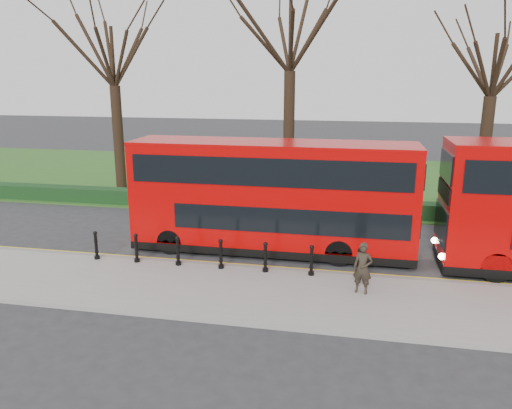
# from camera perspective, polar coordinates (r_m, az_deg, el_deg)

# --- Properties ---
(ground) EXTENTS (120.00, 120.00, 0.00)m
(ground) POSITION_cam_1_polar(r_m,az_deg,el_deg) (19.02, -6.49, -5.91)
(ground) COLOR #28282B
(ground) RESTS_ON ground
(pavement) EXTENTS (60.00, 4.00, 0.15)m
(pavement) POSITION_cam_1_polar(r_m,az_deg,el_deg) (16.37, -9.71, -9.21)
(pavement) COLOR gray
(pavement) RESTS_ON ground
(kerb) EXTENTS (60.00, 0.25, 0.16)m
(kerb) POSITION_cam_1_polar(r_m,az_deg,el_deg) (18.11, -7.46, -6.76)
(kerb) COLOR slate
(kerb) RESTS_ON ground
(grass_verge) EXTENTS (60.00, 18.00, 0.06)m
(grass_verge) POSITION_cam_1_polar(r_m,az_deg,el_deg) (33.09, 1.38, 3.05)
(grass_verge) COLOR #2A531B
(grass_verge) RESTS_ON ground
(hedge) EXTENTS (60.00, 0.90, 0.80)m
(hedge) POSITION_cam_1_polar(r_m,az_deg,el_deg) (25.17, -1.84, 0.23)
(hedge) COLOR black
(hedge) RESTS_ON ground
(yellow_line_outer) EXTENTS (60.00, 0.10, 0.01)m
(yellow_line_outer) POSITION_cam_1_polar(r_m,az_deg,el_deg) (18.40, -7.16, -6.63)
(yellow_line_outer) COLOR yellow
(yellow_line_outer) RESTS_ON ground
(yellow_line_inner) EXTENTS (60.00, 0.10, 0.01)m
(yellow_line_inner) POSITION_cam_1_polar(r_m,az_deg,el_deg) (18.57, -6.96, -6.41)
(yellow_line_inner) COLOR yellow
(yellow_line_inner) RESTS_ON ground
(tree_left) EXTENTS (7.05, 7.05, 11.01)m
(tree_left) POSITION_cam_1_polar(r_m,az_deg,el_deg) (30.20, -16.10, 16.62)
(tree_left) COLOR black
(tree_left) RESTS_ON ground
(tree_mid) EXTENTS (7.97, 7.97, 12.45)m
(tree_mid) POSITION_cam_1_polar(r_m,az_deg,el_deg) (27.29, 3.97, 19.64)
(tree_mid) COLOR black
(tree_mid) RESTS_ON ground
(tree_right) EXTENTS (6.54, 6.54, 10.22)m
(tree_right) POSITION_cam_1_polar(r_m,az_deg,el_deg) (27.72, 25.62, 14.83)
(tree_right) COLOR black
(tree_right) RESTS_ON ground
(bollard_row) EXTENTS (9.48, 0.15, 1.00)m
(bollard_row) POSITION_cam_1_polar(r_m,az_deg,el_deg) (17.25, -4.04, -5.72)
(bollard_row) COLOR black
(bollard_row) RESTS_ON pavement
(bus_lead) EXTENTS (10.65, 2.45, 4.24)m
(bus_lead) POSITION_cam_1_polar(r_m,az_deg,el_deg) (18.88, 1.84, 0.80)
(bus_lead) COLOR #AD0303
(bus_lead) RESTS_ON ground
(pedestrian) EXTENTS (0.65, 0.50, 1.60)m
(pedestrian) POSITION_cam_1_polar(r_m,az_deg,el_deg) (15.57, 12.10, -7.13)
(pedestrian) COLOR #2C241B
(pedestrian) RESTS_ON pavement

